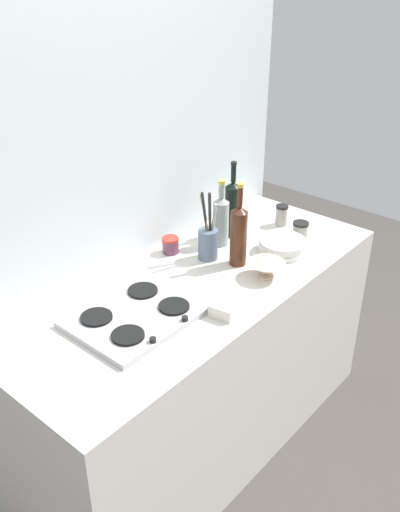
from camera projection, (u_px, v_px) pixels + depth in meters
ground_plane at (200, 435)px, 2.78m from camera, size 6.00×6.00×0.00m
counter_block at (200, 365)px, 2.56m from camera, size 1.80×0.70×0.90m
backsplash_panel at (132, 180)px, 2.39m from camera, size 1.90×0.06×2.51m
stovetop_hob at (136, 315)px, 2.11m from camera, size 0.48×0.38×0.04m
plate_stack at (283, 246)px, 2.55m from camera, size 0.22×0.22×0.06m
wine_bottle_leftmost at (232, 208)px, 2.65m from camera, size 0.07×0.07×0.37m
wine_bottle_mid_left at (239, 234)px, 2.40m from camera, size 0.07×0.07×0.38m
wine_bottle_mid_right at (221, 220)px, 2.57m from camera, size 0.07×0.07×0.32m
mixing_bowl at (266, 269)px, 2.36m from camera, size 0.16×0.16×0.07m
butter_dish at (228, 306)px, 2.14m from camera, size 0.16×0.12×0.05m
utensil_crock at (208, 242)px, 2.48m from camera, size 0.09×0.09×0.33m
condiment_jar_front at (300, 231)px, 2.66m from camera, size 0.08×0.08×0.09m
condiment_jar_rear at (282, 215)px, 2.79m from camera, size 0.06×0.06×0.10m
condiment_jar_spare at (170, 245)px, 2.54m from camera, size 0.08×0.08×0.07m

